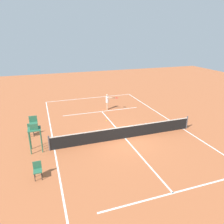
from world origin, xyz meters
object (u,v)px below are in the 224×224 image
player_serving (108,100)px  tennis_ball (107,121)px  courtside_chair_near (38,169)px  courtside_chair_mid (31,129)px  umpire_chair (34,129)px

player_serving → tennis_ball: (1.05, 2.89, -0.93)m
courtside_chair_near → courtside_chair_mid: (0.41, -5.52, 0.00)m
tennis_ball → umpire_chair: (5.95, 3.38, 1.57)m
umpire_chair → courtside_chair_near: umpire_chair is taller
player_serving → umpire_chair: (6.99, 6.27, 0.64)m
courtside_chair_near → umpire_chair: bearing=-89.3°
player_serving → courtside_chair_mid: (7.36, 3.81, -0.43)m
tennis_ball → courtside_chair_near: (5.91, 6.44, 0.50)m
player_serving → courtside_chair_near: size_ratio=1.71×
player_serving → courtside_chair_near: bearing=-19.3°
courtside_chair_near → tennis_ball: bearing=-132.5°
tennis_ball → courtside_chair_near: size_ratio=0.07×
player_serving → courtside_chair_near: 11.64m
tennis_ball → player_serving: bearing=-109.9°
courtside_chair_near → courtside_chair_mid: same height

